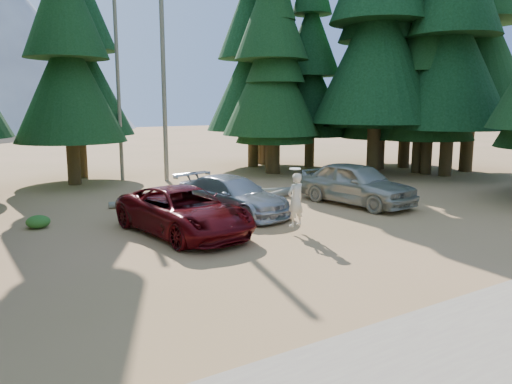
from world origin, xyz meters
TOP-DOWN VIEW (x-y plane):
  - ground at (0.00, 0.00)m, footprint 160.00×160.00m
  - forest_belt_north at (0.00, 15.00)m, footprint 36.00×7.00m
  - forest_belt_east at (15.50, 4.00)m, footprint 6.00×22.00m
  - snag_front at (0.80, 14.50)m, footprint 0.24×0.24m
  - snag_back at (-1.20, 16.00)m, footprint 0.20×0.20m
  - red_pickup at (-3.13, 3.39)m, footprint 3.22×5.74m
  - silver_minivan_center at (-0.37, 5.08)m, footprint 3.29×5.37m
  - silver_minivan_right at (5.00, 4.06)m, footprint 2.72×5.44m
  - frisbee_player at (-0.02, 1.57)m, footprint 0.69×0.50m
  - log_left at (-2.19, 8.32)m, footprint 3.78×0.98m
  - log_mid at (3.59, 7.78)m, footprint 3.65×1.41m
  - log_right at (4.51, 7.64)m, footprint 5.03×2.46m
  - shrub_far_left at (-6.99, 6.78)m, footprint 0.79×0.79m
  - shrub_left at (-3.09, 7.22)m, footprint 0.95×0.95m
  - shrub_center_left at (-0.89, 7.91)m, footprint 1.12×1.12m
  - shrub_center_right at (1.24, 9.98)m, footprint 1.10×1.10m
  - shrub_right at (1.74, 7.27)m, footprint 1.23×1.23m
  - shrub_far_right at (6.10, 7.58)m, footprint 1.35×1.35m
  - shrub_edge_east at (8.85, 7.67)m, footprint 0.85×0.85m

SIDE VIEW (x-z plane):
  - ground at x=0.00m, z-range 0.00..0.00m
  - forest_belt_north at x=0.00m, z-range -11.00..11.00m
  - forest_belt_east at x=15.50m, z-range -11.00..11.00m
  - log_left at x=-2.19m, z-range 0.00..0.27m
  - log_mid at x=3.59m, z-range 0.00..0.31m
  - log_right at x=4.51m, z-range 0.00..0.34m
  - shrub_far_left at x=-6.99m, z-range 0.00..0.43m
  - shrub_edge_east at x=8.85m, z-range 0.00..0.47m
  - shrub_left at x=-3.09m, z-range 0.00..0.52m
  - shrub_center_right at x=1.24m, z-range 0.00..0.61m
  - shrub_center_left at x=-0.89m, z-range 0.00..0.61m
  - shrub_right at x=1.74m, z-range 0.00..0.68m
  - shrub_far_right at x=6.10m, z-range 0.00..0.74m
  - silver_minivan_center at x=-0.37m, z-range 0.00..1.45m
  - red_pickup at x=-3.13m, z-range 0.00..1.52m
  - silver_minivan_right at x=5.00m, z-range 0.00..1.78m
  - frisbee_player at x=-0.02m, z-range 0.17..2.06m
  - snag_back at x=-1.20m, z-range 0.00..10.00m
  - snag_front at x=0.80m, z-range 0.00..12.00m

